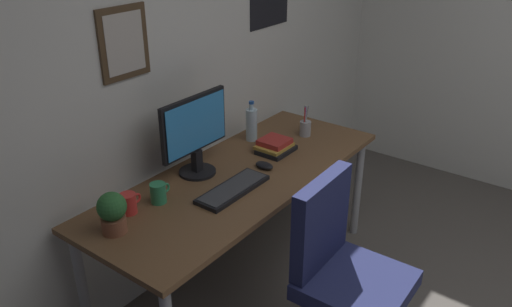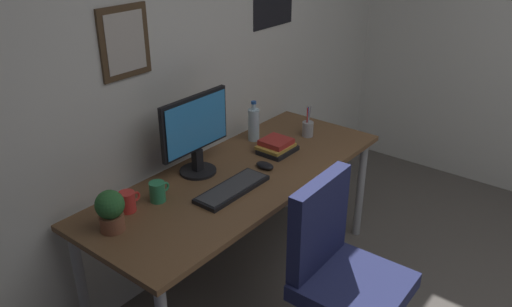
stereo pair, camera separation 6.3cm
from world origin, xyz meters
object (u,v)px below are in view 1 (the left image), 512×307
computer_mouse (264,165)px  book_stack_left (275,146)px  coffee_mug_near (159,193)px  pen_cup (305,127)px  water_bottle (252,124)px  monitor (195,132)px  coffee_mug_far (129,203)px  keyboard (233,189)px  office_chair (342,267)px  potted_plant (112,212)px

computer_mouse → book_stack_left: 0.23m
coffee_mug_near → computer_mouse: bearing=-18.6°
pen_cup → coffee_mug_near: bearing=172.9°
water_bottle → pen_cup: size_ratio=1.26×
monitor → coffee_mug_far: size_ratio=3.95×
water_bottle → pen_cup: 0.35m
water_bottle → coffee_mug_far: (-1.01, -0.05, -0.06)m
keyboard → monitor: bearing=82.0°
coffee_mug_near → book_stack_left: 0.82m
monitor → pen_cup: bearing=-14.4°
coffee_mug_near → coffee_mug_far: size_ratio=0.99×
office_chair → book_stack_left: size_ratio=4.47×
monitor → coffee_mug_near: 0.39m
office_chair → potted_plant: (-0.62, 0.81, 0.30)m
office_chair → coffee_mug_far: size_ratio=8.15×
computer_mouse → pen_cup: pen_cup is taller
computer_mouse → coffee_mug_far: 0.79m
coffee_mug_far → office_chair: bearing=-61.8°
coffee_mug_near → coffee_mug_far: coffee_mug_near is taller
monitor → keyboard: 0.36m
coffee_mug_far → book_stack_left: size_ratio=0.55×
keyboard → book_stack_left: (0.51, 0.10, 0.02)m
office_chair → potted_plant: bearing=127.3°
pen_cup → book_stack_left: pen_cup is taller
office_chair → pen_cup: (0.79, 0.70, 0.25)m
coffee_mug_near → potted_plant: potted_plant is taller
coffee_mug_near → potted_plant: (-0.30, -0.03, 0.05)m
office_chair → potted_plant: office_chair is taller
monitor → water_bottle: (0.52, 0.03, -0.13)m
coffee_mug_near → pen_cup: (1.12, -0.14, 0.00)m
coffee_mug_far → potted_plant: bearing=-153.8°
monitor → coffee_mug_far: monitor is taller
keyboard → potted_plant: potted_plant is taller
potted_plant → pen_cup: (1.41, -0.11, -0.05)m
computer_mouse → coffee_mug_far: size_ratio=0.94×
keyboard → coffee_mug_far: size_ratio=3.69×
monitor → coffee_mug_near: bearing=-169.9°
computer_mouse → coffee_mug_near: (-0.60, 0.20, 0.03)m
potted_plant → coffee_mug_near: bearing=6.0°
pen_cup → computer_mouse: bearing=-173.3°
water_bottle → potted_plant: bearing=-174.1°
computer_mouse → coffee_mug_near: size_ratio=0.95×
keyboard → coffee_mug_far: 0.52m
water_bottle → pen_cup: water_bottle is taller
pen_cup → potted_plant: bearing=175.6°
coffee_mug_near → monitor: bearing=10.1°
monitor → coffee_mug_near: (-0.34, -0.06, -0.19)m
office_chair → potted_plant: 1.07m
keyboard → potted_plant: bearing=162.1°
keyboard → computer_mouse: size_ratio=3.91×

